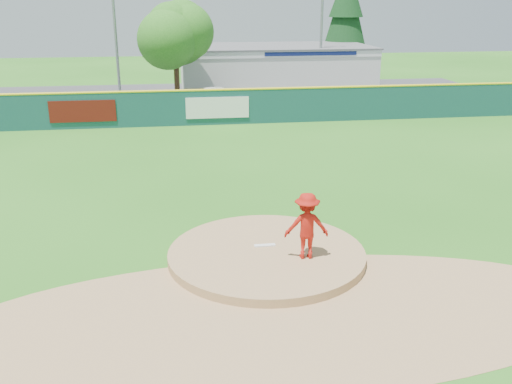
{
  "coord_description": "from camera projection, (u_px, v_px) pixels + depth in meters",
  "views": [
    {
      "loc": [
        -2.43,
        -14.32,
        6.93
      ],
      "look_at": [
        0.0,
        2.0,
        1.3
      ],
      "focal_mm": 40.0,
      "sensor_mm": 36.0,
      "label": 1
    }
  ],
  "objects": [
    {
      "name": "pool_building_grp",
      "position": [
        275.0,
        66.0,
        46.23
      ],
      "size": [
        15.2,
        8.2,
        3.31
      ],
      "color": "silver",
      "rests_on": "ground"
    },
    {
      "name": "ground",
      "position": [
        266.0,
        259.0,
        15.98
      ],
      "size": [
        120.0,
        120.0,
        0.0
      ],
      "primitive_type": "plane",
      "color": "#286B19",
      "rests_on": "ground"
    },
    {
      "name": "parking_lot",
      "position": [
        205.0,
        99.0,
        41.25
      ],
      "size": [
        44.0,
        16.0,
        0.02
      ],
      "primitive_type": "cube",
      "color": "#38383A",
      "rests_on": "ground"
    },
    {
      "name": "pitchers_mound",
      "position": [
        266.0,
        259.0,
        15.98
      ],
      "size": [
        5.5,
        5.5,
        0.5
      ],
      "primitive_type": "cylinder",
      "color": "#9E774C",
      "rests_on": "ground"
    },
    {
      "name": "pitching_rubber",
      "position": [
        265.0,
        245.0,
        16.18
      ],
      "size": [
        0.6,
        0.15,
        0.04
      ],
      "primitive_type": "cube",
      "color": "white",
      "rests_on": "pitchers_mound"
    },
    {
      "name": "pitcher",
      "position": [
        307.0,
        226.0,
        15.21
      ],
      "size": [
        1.24,
        0.79,
        1.83
      ],
      "primitive_type": "imported",
      "rotation": [
        0.0,
        0.0,
        3.04
      ],
      "color": "#AD170E",
      "rests_on": "pitchers_mound"
    },
    {
      "name": "outfield_fence",
      "position": [
        215.0,
        106.0,
        32.48
      ],
      "size": [
        40.0,
        0.14,
        2.07
      ],
      "color": "#154445",
      "rests_on": "ground"
    },
    {
      "name": "light_pole_right",
      "position": [
        322.0,
        17.0,
        42.59
      ],
      "size": [
        1.75,
        0.25,
        10.0
      ],
      "color": "gray",
      "rests_on": "ground"
    },
    {
      "name": "fence_banners",
      "position": [
        151.0,
        109.0,
        31.93
      ],
      "size": [
        11.06,
        0.04,
        1.2
      ],
      "color": "#5C130D",
      "rests_on": "ground"
    },
    {
      "name": "deciduous_tree",
      "position": [
        175.0,
        36.0,
        37.63
      ],
      "size": [
        5.6,
        5.6,
        7.36
      ],
      "color": "#382314",
      "rests_on": "ground"
    },
    {
      "name": "light_pole_left",
      "position": [
        114.0,
        12.0,
        38.46
      ],
      "size": [
        1.75,
        0.25,
        11.0
      ],
      "color": "gray",
      "rests_on": "ground"
    },
    {
      "name": "conifer_tree",
      "position": [
        346.0,
        15.0,
        49.7
      ],
      "size": [
        4.4,
        4.4,
        9.5
      ],
      "color": "#382314",
      "rests_on": "ground"
    },
    {
      "name": "infield_dirt_arc",
      "position": [
        288.0,
        314.0,
        13.17
      ],
      "size": [
        15.4,
        15.4,
        0.01
      ],
      "primitive_type": "cylinder",
      "color": "#9E774C",
      "rests_on": "ground"
    },
    {
      "name": "van",
      "position": [
        221.0,
        98.0,
        37.67
      ],
      "size": [
        5.11,
        3.16,
        1.32
      ],
      "primitive_type": "imported",
      "rotation": [
        0.0,
        0.0,
        1.35
      ],
      "color": "white",
      "rests_on": "parking_lot"
    }
  ]
}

